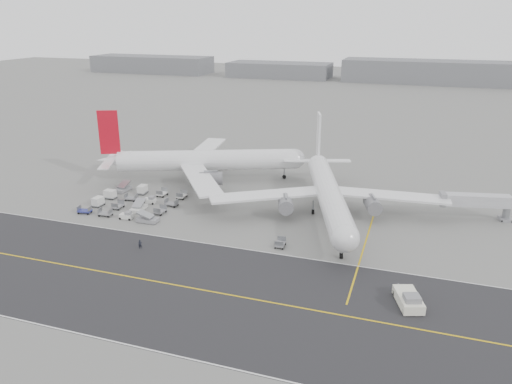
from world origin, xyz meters
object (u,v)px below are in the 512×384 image
(pushback_tug, at_px, (409,299))
(ground_crew_a, at_px, (140,244))
(airliner_b, at_px, (328,192))
(jet_bridge, at_px, (476,202))
(airliner_a, at_px, (202,160))

(pushback_tug, height_order, ground_crew_a, pushback_tug)
(airliner_b, relative_size, jet_bridge, 3.30)
(airliner_a, distance_m, pushback_tug, 70.48)
(airliner_b, xyz_separation_m, ground_crew_a, (-29.48, -27.77, -4.26))
(pushback_tug, bearing_deg, jet_bridge, 54.33)
(airliner_b, xyz_separation_m, pushback_tug, (18.39, -31.67, -4.17))
(pushback_tug, relative_size, ground_crew_a, 4.70)
(jet_bridge, xyz_separation_m, ground_crew_a, (-59.44, -35.16, -3.05))
(airliner_a, xyz_separation_m, pushback_tug, (53.94, -45.15, -4.35))
(airliner_a, distance_m, ground_crew_a, 41.93)
(airliner_a, distance_m, airliner_b, 38.02)
(airliner_b, distance_m, jet_bridge, 30.88)
(jet_bridge, distance_m, ground_crew_a, 69.13)
(ground_crew_a, bearing_deg, jet_bridge, 8.55)
(jet_bridge, bearing_deg, airliner_b, -177.74)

